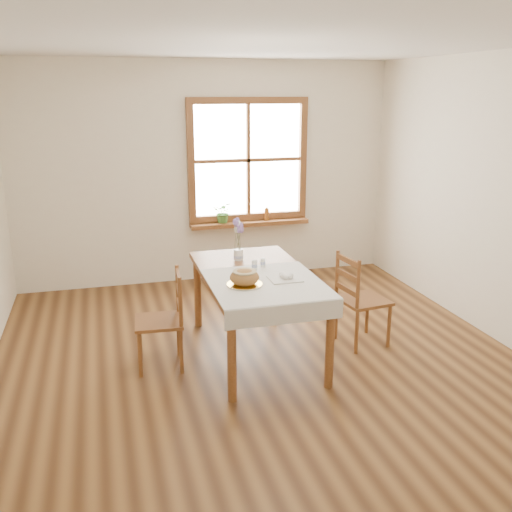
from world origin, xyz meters
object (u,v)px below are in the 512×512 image
Objects in this scene: chair_right at (363,299)px; flower_vase at (238,255)px; chair_left at (159,320)px; dining_table at (256,282)px; bread_plate at (245,285)px.

flower_vase is at bearing 58.78° from chair_right.
chair_left is at bearing -151.98° from flower_vase.
flower_vase is (0.79, 0.42, 0.38)m from chair_left.
flower_vase reaches higher than dining_table.
chair_left is (-0.85, -0.03, -0.25)m from dining_table.
dining_table is at bearing -81.71° from flower_vase.
chair_right is 3.15× the size of bread_plate.
dining_table is 0.39m from bread_plate.
flower_vase is (-1.06, 0.45, 0.37)m from chair_right.
flower_vase is at bearing 98.29° from dining_table.
bread_plate is 2.80× the size of flower_vase.
chair_left is 0.96× the size of chair_right.
dining_table is at bearing 78.70° from chair_right.
chair_right reaches higher than flower_vase.
chair_right reaches higher than chair_left.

